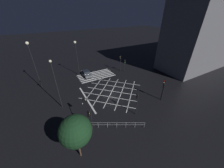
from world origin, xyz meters
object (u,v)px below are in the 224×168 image
Objects in this scene: traffic_light_sw_main at (120,60)px; traffic_light_nw_main at (163,86)px; street_lamp_west at (31,55)px; street_lamp_east at (76,50)px; waiting_car at (86,73)px; traffic_light_ne_cross at (87,108)px; traffic_light_ne_main at (88,117)px; traffic_light_median_north at (137,100)px; traffic_light_sw_cross at (125,63)px; street_lamp_far at (55,80)px; traffic_light_nw_cross at (163,88)px; street_tree_near at (76,131)px.

traffic_light_sw_main reaches higher than traffic_light_nw_main.
street_lamp_west is (20.55, -0.92, 4.51)m from traffic_light_sw_main.
waiting_car is (-1.56, 1.11, -6.28)m from street_lamp_east.
traffic_light_ne_cross is 1.22× the size of traffic_light_ne_main.
street_lamp_east is at bearing -11.91° from traffic_light_ne_cross.
traffic_light_median_north is 17.64m from traffic_light_sw_main.
traffic_light_ne_main reaches higher than waiting_car.
traffic_light_ne_cross is at bearing -3.36° from traffic_light_nw_main.
street_lamp_far is (18.58, 7.26, 3.14)m from traffic_light_sw_cross.
street_lamp_far is at bearing -68.65° from traffic_light_sw_cross.
waiting_car is (-8.14, -10.07, -5.03)m from street_lamp_far.
traffic_light_sw_main is at bearing 79.13° from waiting_car.
traffic_light_sw_cross is 14.54m from traffic_light_nw_cross.
traffic_light_sw_main reaches higher than traffic_light_ne_cross.
traffic_light_sw_main is 25.46m from street_tree_near.
traffic_light_nw_main is 0.72× the size of street_tree_near.
traffic_light_nw_cross is 19.19m from street_lamp_far.
traffic_light_sw_cross reaches higher than waiting_car.
traffic_light_sw_cross is at bearing -4.17° from traffic_light_nw_cross.
waiting_car is (2.49, -17.98, -2.41)m from traffic_light_median_north.
traffic_light_sw_main is 0.45× the size of street_lamp_west.
street_lamp_east is (4.05, -19.09, 3.87)m from traffic_light_median_north.
traffic_light_median_north is at bearing -4.48° from traffic_light_ne_main.
street_lamp_far is at bearing 53.30° from traffic_light_median_north.
street_lamp_far reaches higher than traffic_light_ne_cross.
traffic_light_ne_cross is 1.06× the size of waiting_car.
traffic_light_sw_main is (0.84, -0.96, 0.72)m from traffic_light_sw_cross.
traffic_light_median_north is at bearing -101.66° from traffic_light_ne_cross.
traffic_light_sw_cross is 0.94× the size of traffic_light_nw_cross.
street_lamp_east is 22.53m from street_tree_near.
traffic_light_nw_cross is 0.84× the size of traffic_light_ne_cross.
traffic_light_median_north is 19.90m from street_lamp_east.
street_lamp_east is 1.00× the size of street_lamp_far.
street_lamp_east reaches higher than traffic_light_nw_main.
traffic_light_ne_main is 4.23m from street_tree_near.
traffic_light_ne_cross reaches higher than traffic_light_ne_main.
traffic_light_nw_main is 0.49× the size of street_lamp_far.
street_lamp_west is 13.09m from waiting_car.
traffic_light_ne_cross is at bearing -49.11° from traffic_light_sw_cross.
traffic_light_sw_main is 19.70m from street_lamp_far.
street_tree_near is at bearing 46.85° from traffic_light_sw_main.
street_lamp_far is 2.13× the size of waiting_car.
traffic_light_nw_main is 14.80m from traffic_light_ne_main.
traffic_light_sw_main is at bearing -23.77° from traffic_light_median_north.
street_lamp_west is at bearing 108.45° from traffic_light_ne_main.
street_lamp_east is 0.88× the size of street_lamp_west.
street_lamp_west is 1.66× the size of street_tree_near.
traffic_light_median_north reaches higher than traffic_light_ne_main.
traffic_light_sw_main is 0.74× the size of street_tree_near.
traffic_light_ne_cross is at bearing 78.34° from traffic_light_median_north.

